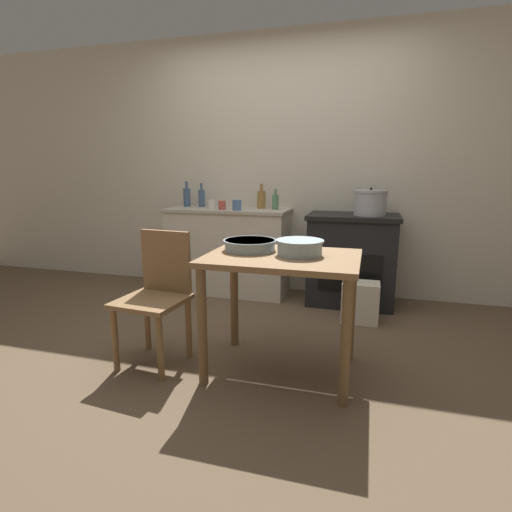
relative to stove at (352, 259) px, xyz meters
name	(u,v)px	position (x,y,z in m)	size (l,w,h in m)	color
ground_plane	(234,350)	(-0.72, -1.29, -0.42)	(14.00, 14.00, 0.00)	brown
wall_back	(284,166)	(-0.72, 0.30, 0.85)	(8.00, 0.07, 2.55)	beige
counter_cabinet	(228,250)	(-1.23, 0.02, 0.01)	(1.23, 0.51, 0.86)	beige
stove	(352,259)	(0.00, 0.00, 0.00)	(0.82, 0.56, 0.84)	black
work_table	(282,276)	(-0.35, -1.47, 0.19)	(0.90, 0.66, 0.74)	olive
chair	(157,293)	(-1.15, -1.55, 0.04)	(0.43, 0.43, 0.85)	olive
flour_sack	(360,302)	(0.11, -0.48, -0.25)	(0.30, 0.21, 0.34)	beige
stock_pot	(370,203)	(0.14, -0.05, 0.53)	(0.29, 0.29, 0.25)	#A8A8AD
mixing_bowl_large	(300,247)	(-0.25, -1.44, 0.37)	(0.28, 0.28, 0.09)	#93A8B2
mixing_bowl_small	(250,244)	(-0.57, -1.38, 0.36)	(0.34, 0.34, 0.07)	#93A8B2
bottle_far_left	(187,197)	(-1.71, 0.10, 0.54)	(0.07, 0.07, 0.26)	#3D5675
bottle_left	(261,199)	(-0.91, 0.11, 0.53)	(0.08, 0.08, 0.24)	olive
bottle_mid_left	(202,198)	(-1.55, 0.10, 0.53)	(0.07, 0.07, 0.24)	#3D5675
bottle_center_left	(275,201)	(-0.75, 0.06, 0.52)	(0.06, 0.06, 0.20)	#517F5B
cup_center	(211,204)	(-1.40, 0.00, 0.48)	(0.07, 0.07, 0.08)	silver
cup_center_right	(237,205)	(-1.08, -0.14, 0.49)	(0.09, 0.09, 0.10)	#4C6B99
cup_mid_right	(222,205)	(-1.24, -0.11, 0.48)	(0.07, 0.07, 0.09)	#B74C42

